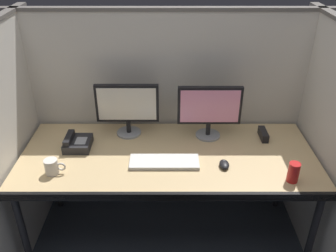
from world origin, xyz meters
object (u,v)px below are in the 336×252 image
(keyboard_main, at_px, (164,162))
(desk_phone, at_px, (77,143))
(computer_mouse, at_px, (224,164))
(monitor_left, at_px, (127,106))
(soda_can, at_px, (293,172))
(desk, at_px, (168,161))
(red_stapler, at_px, (263,134))
(coffee_mug, at_px, (52,167))
(monitor_right, at_px, (210,109))

(keyboard_main, height_order, desk_phone, desk_phone)
(keyboard_main, distance_m, computer_mouse, 0.37)
(keyboard_main, bearing_deg, desk_phone, 162.43)
(monitor_left, relative_size, desk_phone, 2.26)
(desk_phone, bearing_deg, soda_can, -15.08)
(desk, xyz_separation_m, red_stapler, (0.66, 0.21, 0.08))
(monitor_left, distance_m, soda_can, 1.14)
(desk, height_order, computer_mouse, computer_mouse)
(monitor_left, distance_m, coffee_mug, 0.64)
(coffee_mug, bearing_deg, keyboard_main, 8.52)
(desk, bearing_deg, monitor_left, 135.72)
(desk, relative_size, keyboard_main, 4.42)
(coffee_mug, bearing_deg, computer_mouse, 3.62)
(monitor_left, bearing_deg, coffee_mug, -131.57)
(desk, height_order, coffee_mug, coffee_mug)
(computer_mouse, bearing_deg, monitor_left, 147.45)
(monitor_left, bearing_deg, soda_can, -28.24)
(desk, xyz_separation_m, computer_mouse, (0.34, -0.13, 0.07))
(desk, height_order, keyboard_main, keyboard_main)
(desk, distance_m, monitor_left, 0.47)
(soda_can, bearing_deg, monitor_right, 131.29)
(soda_can, bearing_deg, keyboard_main, 166.91)
(keyboard_main, bearing_deg, soda_can, -13.09)
(monitor_right, xyz_separation_m, computer_mouse, (0.07, -0.36, -0.20))
(keyboard_main, height_order, computer_mouse, computer_mouse)
(desk, xyz_separation_m, keyboard_main, (-0.02, -0.09, 0.06))
(computer_mouse, relative_size, coffee_mug, 0.76)
(monitor_left, xyz_separation_m, red_stapler, (0.94, -0.06, -0.19))
(coffee_mug, bearing_deg, desk_phone, 73.48)
(monitor_right, relative_size, computer_mouse, 4.48)
(coffee_mug, bearing_deg, red_stapler, 16.71)
(desk, bearing_deg, coffee_mug, -164.41)
(soda_can, bearing_deg, red_stapler, 96.92)
(keyboard_main, xyz_separation_m, desk_phone, (-0.58, 0.18, 0.02))
(red_stapler, xyz_separation_m, coffee_mug, (-1.35, -0.40, 0.02))
(monitor_right, bearing_deg, coffee_mug, -156.12)
(computer_mouse, relative_size, desk_phone, 0.51)
(keyboard_main, relative_size, soda_can, 3.52)
(monitor_left, relative_size, coffee_mug, 3.41)
(keyboard_main, relative_size, coffee_mug, 3.41)
(monitor_right, height_order, soda_can, monitor_right)
(desk, distance_m, computer_mouse, 0.37)
(monitor_right, bearing_deg, monitor_left, 176.47)
(monitor_right, xyz_separation_m, coffee_mug, (-0.97, -0.43, -0.17))
(monitor_right, xyz_separation_m, keyboard_main, (-0.30, -0.33, -0.20))
(desk, relative_size, computer_mouse, 19.79)
(desk, distance_m, coffee_mug, 0.72)
(monitor_right, xyz_separation_m, desk_phone, (-0.88, -0.14, -0.18))
(monitor_right, distance_m, red_stapler, 0.43)
(desk, bearing_deg, computer_mouse, -20.17)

